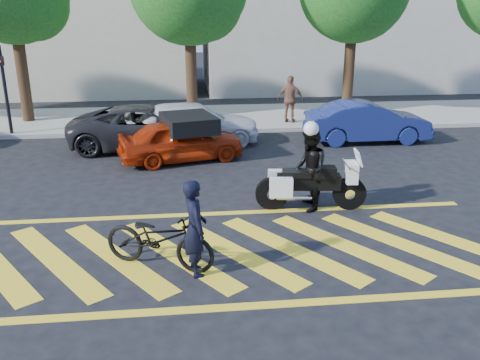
{
  "coord_description": "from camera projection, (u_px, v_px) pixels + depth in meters",
  "views": [
    {
      "loc": [
        -0.36,
        -8.7,
        4.43
      ],
      "look_at": [
        0.75,
        1.13,
        1.05
      ],
      "focal_mm": 38.0,
      "sensor_mm": 36.0,
      "label": 1
    }
  ],
  "objects": [
    {
      "name": "ground",
      "position": [
        208.0,
        253.0,
        9.65
      ],
      "size": [
        90.0,
        90.0,
        0.0
      ],
      "primitive_type": "plane",
      "color": "black",
      "rests_on": "ground"
    },
    {
      "name": "sidewalk",
      "position": [
        193.0,
        118.0,
        20.91
      ],
      "size": [
        60.0,
        5.0,
        0.15
      ],
      "primitive_type": "cube",
      "color": "#9E998E",
      "rests_on": "ground"
    },
    {
      "name": "crosswalk",
      "position": [
        206.0,
        253.0,
        9.65
      ],
      "size": [
        12.33,
        4.0,
        0.01
      ],
      "color": "yellow",
      "rests_on": "ground"
    },
    {
      "name": "signal_pole",
      "position": [
        4.0,
        84.0,
        17.5
      ],
      "size": [
        0.28,
        0.43,
        3.2
      ],
      "color": "black",
      "rests_on": "ground"
    },
    {
      "name": "officer_bike",
      "position": [
        195.0,
        228.0,
        8.65
      ],
      "size": [
        0.54,
        0.71,
        1.72
      ],
      "primitive_type": "imported",
      "rotation": [
        0.0,
        0.0,
        1.8
      ],
      "color": "black",
      "rests_on": "ground"
    },
    {
      "name": "bicycle",
      "position": [
        159.0,
        238.0,
        8.98
      ],
      "size": [
        2.21,
        1.54,
        1.1
      ],
      "primitive_type": "imported",
      "rotation": [
        0.0,
        0.0,
        1.14
      ],
      "color": "black",
      "rests_on": "ground"
    },
    {
      "name": "police_motorcycle",
      "position": [
        309.0,
        184.0,
        11.56
      ],
      "size": [
        2.54,
        0.85,
        1.12
      ],
      "rotation": [
        0.0,
        0.0,
        -0.11
      ],
      "color": "black",
      "rests_on": "ground"
    },
    {
      "name": "officer_moto",
      "position": [
        309.0,
        170.0,
        11.44
      ],
      "size": [
        0.82,
        1.0,
        1.9
      ],
      "primitive_type": "imported",
      "rotation": [
        0.0,
        0.0,
        -1.68
      ],
      "color": "black",
      "rests_on": "ground"
    },
    {
      "name": "red_convertible",
      "position": [
        181.0,
        140.0,
        15.23
      ],
      "size": [
        3.97,
        2.39,
        1.27
      ],
      "primitive_type": "imported",
      "rotation": [
        0.0,
        0.0,
        1.83
      ],
      "color": "#A12307",
      "rests_on": "ground"
    },
    {
      "name": "parked_mid_left",
      "position": [
        148.0,
        127.0,
        16.6
      ],
      "size": [
        5.12,
        2.5,
        1.4
      ],
      "primitive_type": "imported",
      "rotation": [
        0.0,
        0.0,
        1.54
      ],
      "color": "black",
      "rests_on": "ground"
    },
    {
      "name": "parked_mid_right",
      "position": [
        192.0,
        123.0,
        16.92
      ],
      "size": [
        4.64,
        2.33,
        1.52
      ],
      "primitive_type": "imported",
      "rotation": [
        0.0,
        0.0,
        1.69
      ],
      "color": "silver",
      "rests_on": "ground"
    },
    {
      "name": "parked_right",
      "position": [
        367.0,
        122.0,
        17.38
      ],
      "size": [
        4.21,
        1.48,
        1.39
      ],
      "primitive_type": "imported",
      "rotation": [
        0.0,
        0.0,
        1.57
      ],
      "color": "navy",
      "rests_on": "ground"
    },
    {
      "name": "pedestrian_right",
      "position": [
        290.0,
        99.0,
        19.59
      ],
      "size": [
        1.14,
        0.83,
        1.8
      ],
      "primitive_type": "imported",
      "rotation": [
        0.0,
        0.0,
        2.72
      ],
      "color": "brown",
      "rests_on": "sidewalk"
    }
  ]
}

